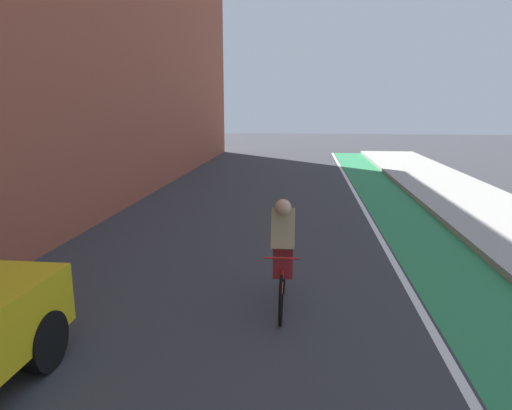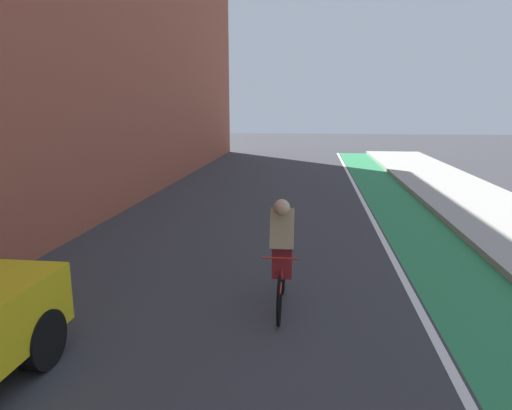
# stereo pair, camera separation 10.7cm
# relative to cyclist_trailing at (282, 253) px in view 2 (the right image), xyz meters

# --- Properties ---
(ground_plane) EXTENTS (79.48, 79.48, 0.00)m
(ground_plane) POSITION_rel_cyclist_trailing_xyz_m (-0.38, 2.04, -0.81)
(ground_plane) COLOR #38383D
(bike_lane_paint) EXTENTS (1.60, 36.13, 0.00)m
(bike_lane_paint) POSITION_rel_cyclist_trailing_xyz_m (2.86, 4.04, -0.81)
(bike_lane_paint) COLOR #2D8451
(bike_lane_paint) RESTS_ON ground
(lane_divider_stripe) EXTENTS (0.12, 36.13, 0.00)m
(lane_divider_stripe) POSITION_rel_cyclist_trailing_xyz_m (1.96, 4.04, -0.81)
(lane_divider_stripe) COLOR white
(lane_divider_stripe) RESTS_ON ground
(cyclist_trailing) EXTENTS (0.48, 1.72, 1.62)m
(cyclist_trailing) POSITION_rel_cyclist_trailing_xyz_m (0.00, 0.00, 0.00)
(cyclist_trailing) COLOR black
(cyclist_trailing) RESTS_ON ground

